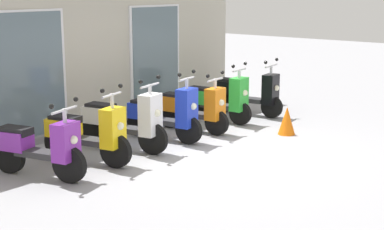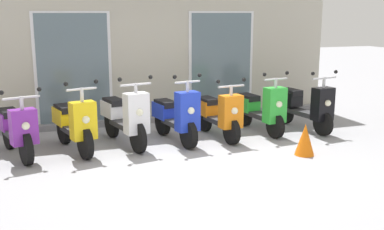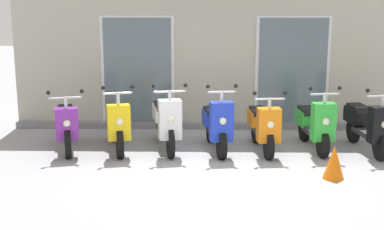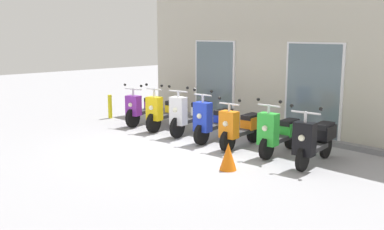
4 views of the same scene
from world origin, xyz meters
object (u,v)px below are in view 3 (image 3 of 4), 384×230
Objects in this scene: scooter_yellow at (117,124)px; scooter_green at (314,124)px; scooter_blue at (216,125)px; traffic_cone at (334,162)px; scooter_purple at (67,125)px; scooter_black at (368,124)px; scooter_orange at (263,126)px; scooter_white at (166,121)px.

scooter_green is (3.51, 0.12, -0.01)m from scooter_yellow.
scooter_blue is at bearing -0.38° from scooter_yellow.
scooter_blue is 2.94× the size of traffic_cone.
traffic_cone is at bearing -18.35° from scooter_purple.
scooter_blue reaches higher than scooter_purple.
scooter_black is at bearing 0.30° from scooter_blue.
scooter_orange is (3.48, 0.00, -0.00)m from scooter_purple.
traffic_cone is at bearing -57.74° from scooter_orange.
scooter_white reaches higher than scooter_purple.
scooter_white is at bearing -178.95° from scooter_green.
scooter_black is at bearing 0.03° from scooter_yellow.
scooter_white is 2.65m from scooter_green.
scooter_white is at bearing 2.23° from scooter_purple.
scooter_purple is at bearing -179.98° from scooter_orange.
scooter_green is (1.75, 0.13, -0.01)m from scooter_blue.
scooter_purple is 1.00× the size of scooter_yellow.
scooter_yellow is 2.58m from scooter_orange.
scooter_green is (4.41, 0.12, 0.01)m from scooter_purple.
scooter_orange is 1.84m from scooter_black.
scooter_green is at bearing 7.07° from scooter_orange.
scooter_green reaches higher than scooter_black.
scooter_blue reaches higher than traffic_cone.
scooter_purple is at bearing 179.62° from scooter_yellow.
scooter_white is at bearing 174.52° from scooter_blue.
scooter_yellow is 1.02× the size of scooter_blue.
scooter_orange is (2.58, 0.01, -0.02)m from scooter_yellow.
scooter_black is (2.66, 0.01, 0.02)m from scooter_blue.
scooter_orange is 0.94m from scooter_green.
scooter_green is at bearing 89.70° from traffic_cone.
scooter_white is (1.76, 0.07, 0.06)m from scooter_purple.
scooter_orange is (1.72, -0.07, -0.06)m from scooter_white.
scooter_purple is 1.02× the size of scooter_green.
scooter_yellow is 2.99× the size of traffic_cone.
traffic_cone is at bearing -122.21° from scooter_black.
scooter_white is 1.05× the size of scooter_black.
scooter_yellow is at bearing -179.97° from scooter_black.
scooter_yellow is at bearing 157.46° from traffic_cone.
scooter_orange is at bearing 122.26° from traffic_cone.
scooter_purple is at bearing 179.62° from scooter_blue.
traffic_cone is at bearing -22.54° from scooter_yellow.
scooter_blue is at bearing 140.32° from traffic_cone.
traffic_cone is (4.40, -1.46, -0.20)m from scooter_purple.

